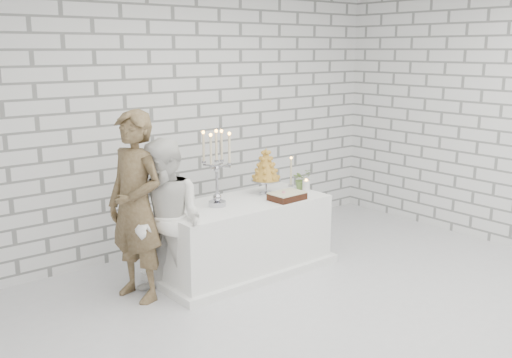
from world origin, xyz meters
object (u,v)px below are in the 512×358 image
cake_table (243,236)px  candelabra (217,168)px  groom (136,207)px  bride (167,221)px  croquembouche (266,171)px

cake_table → candelabra: (-0.30, 0.02, 0.76)m
groom → bride: bearing=32.3°
croquembouche → candelabra: bearing=-174.1°
bride → groom: bearing=-155.5°
bride → candelabra: bearing=80.4°
bride → candelabra: size_ratio=1.95×
groom → bride: (0.21, -0.20, -0.13)m
groom → candelabra: groom is taller
bride → candelabra: 0.77m
groom → croquembouche: groom is taller
cake_table → croquembouche: 0.74m
bride → candelabra: (0.65, 0.14, 0.38)m
groom → croquembouche: size_ratio=3.49×
cake_table → candelabra: 0.82m
cake_table → groom: size_ratio=1.02×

